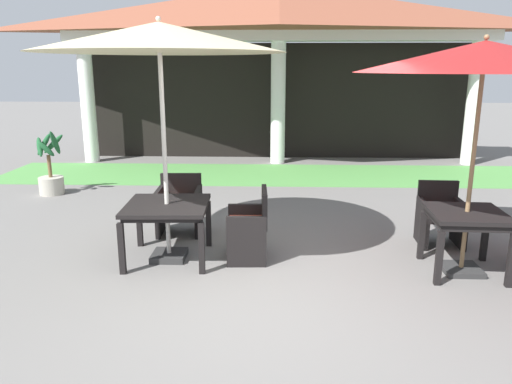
# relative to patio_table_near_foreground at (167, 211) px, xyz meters

# --- Properties ---
(ground_plane) EXTENTS (60.00, 60.00, 0.00)m
(ground_plane) POSITION_rel_patio_table_near_foreground_xyz_m (1.43, -1.07, -0.64)
(ground_plane) COLOR slate
(background_pavilion) EXTENTS (10.85, 2.73, 4.30)m
(background_pavilion) POSITION_rel_patio_table_near_foreground_xyz_m (1.43, 6.69, 2.75)
(background_pavilion) COLOR white
(background_pavilion) RESTS_ON ground
(lawn_strip) EXTENTS (12.65, 2.37, 0.01)m
(lawn_strip) POSITION_rel_patio_table_near_foreground_xyz_m (1.43, 5.16, -0.64)
(lawn_strip) COLOR #519347
(lawn_strip) RESTS_ON ground
(patio_table_near_foreground) EXTENTS (1.06, 1.06, 0.74)m
(patio_table_near_foreground) POSITION_rel_patio_table_near_foreground_xyz_m (0.00, 0.00, 0.00)
(patio_table_near_foreground) COLOR black
(patio_table_near_foreground) RESTS_ON ground
(patio_umbrella_near_foreground) EXTENTS (2.96, 2.96, 2.96)m
(patio_umbrella_near_foreground) POSITION_rel_patio_table_near_foreground_xyz_m (0.00, -0.00, 2.07)
(patio_umbrella_near_foreground) COLOR #2D2D2D
(patio_umbrella_near_foreground) RESTS_ON ground
(patio_chair_near_foreground_east) EXTENTS (0.53, 0.63, 0.92)m
(patio_chair_near_foreground_east) POSITION_rel_patio_table_near_foreground_xyz_m (1.04, 0.05, -0.22)
(patio_chair_near_foreground_east) COLOR black
(patio_chair_near_foreground_east) RESTS_ON ground
(patio_chair_near_foreground_north) EXTENTS (0.65, 0.61, 0.85)m
(patio_chair_near_foreground_north) POSITION_rel_patio_table_near_foreground_xyz_m (-0.05, 1.04, -0.23)
(patio_chair_near_foreground_north) COLOR black
(patio_chair_near_foreground_north) RESTS_ON ground
(patio_table_mid_left) EXTENTS (0.89, 0.89, 0.76)m
(patio_table_mid_left) POSITION_rel_patio_table_near_foreground_xyz_m (3.61, -0.29, 0.00)
(patio_table_mid_left) COLOR black
(patio_table_mid_left) RESTS_ON ground
(patio_umbrella_mid_left) EXTENTS (2.81, 2.81, 2.74)m
(patio_umbrella_mid_left) POSITION_rel_patio_table_near_foreground_xyz_m (3.61, -0.29, 1.85)
(patio_umbrella_mid_left) COLOR #2D2D2D
(patio_umbrella_mid_left) RESTS_ON ground
(patio_chair_mid_left_north) EXTENTS (0.59, 0.59, 0.85)m
(patio_chair_mid_left_north) POSITION_rel_patio_table_near_foreground_xyz_m (3.64, 0.69, -0.25)
(patio_chair_mid_left_north) COLOR black
(patio_chair_mid_left_north) RESTS_ON ground
(potted_palm_left_edge) EXTENTS (0.53, 0.53, 1.27)m
(potted_palm_left_edge) POSITION_rel_patio_table_near_foreground_xyz_m (-2.97, 3.22, -0.28)
(potted_palm_left_edge) COLOR #B2AD9E
(potted_palm_left_edge) RESTS_ON ground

